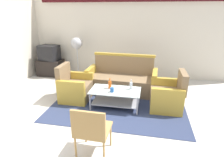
{
  "coord_description": "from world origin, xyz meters",
  "views": [
    {
      "loc": [
        0.56,
        -3.0,
        2.08
      ],
      "look_at": [
        -0.2,
        0.85,
        0.65
      ],
      "focal_mm": 30.45,
      "sensor_mm": 36.0,
      "label": 1
    }
  ],
  "objects_px": {
    "bottle_clear": "(131,86)",
    "cup": "(112,90)",
    "television": "(49,53)",
    "wicker_chair": "(91,128)",
    "couch": "(122,80)",
    "armchair_left": "(75,88)",
    "tv_stand": "(51,68)",
    "pedestal_fan": "(77,46)",
    "bottle_orange": "(110,85)",
    "armchair_right": "(167,96)",
    "coffee_table": "(115,96)"
  },
  "relations": [
    {
      "from": "bottle_clear",
      "to": "cup",
      "type": "bearing_deg",
      "value": -149.15
    },
    {
      "from": "television",
      "to": "wicker_chair",
      "type": "relative_size",
      "value": 0.79
    },
    {
      "from": "couch",
      "to": "armchair_left",
      "type": "relative_size",
      "value": 2.15
    },
    {
      "from": "couch",
      "to": "cup",
      "type": "distance_m",
      "value": 1.02
    },
    {
      "from": "cup",
      "to": "tv_stand",
      "type": "distance_m",
      "value": 3.1
    },
    {
      "from": "tv_stand",
      "to": "pedestal_fan",
      "type": "bearing_deg",
      "value": 3.03
    },
    {
      "from": "bottle_clear",
      "to": "bottle_orange",
      "type": "distance_m",
      "value": 0.47
    },
    {
      "from": "armchair_left",
      "to": "bottle_orange",
      "type": "height_order",
      "value": "armchair_left"
    },
    {
      "from": "cup",
      "to": "television",
      "type": "bearing_deg",
      "value": 142.45
    },
    {
      "from": "armchair_left",
      "to": "cup",
      "type": "height_order",
      "value": "armchair_left"
    },
    {
      "from": "armchair_right",
      "to": "armchair_left",
      "type": "bearing_deg",
      "value": 88.62
    },
    {
      "from": "bottle_clear",
      "to": "bottle_orange",
      "type": "bearing_deg",
      "value": -175.04
    },
    {
      "from": "bottle_clear",
      "to": "television",
      "type": "relative_size",
      "value": 0.34
    },
    {
      "from": "tv_stand",
      "to": "bottle_clear",
      "type": "bearing_deg",
      "value": -30.23
    },
    {
      "from": "bottle_clear",
      "to": "television",
      "type": "distance_m",
      "value": 3.29
    },
    {
      "from": "coffee_table",
      "to": "cup",
      "type": "bearing_deg",
      "value": -115.58
    },
    {
      "from": "cup",
      "to": "pedestal_fan",
      "type": "distance_m",
      "value": 2.51
    },
    {
      "from": "bottle_clear",
      "to": "wicker_chair",
      "type": "xyz_separation_m",
      "value": [
        -0.39,
        -1.71,
        -0.0
      ]
    },
    {
      "from": "cup",
      "to": "tv_stand",
      "type": "xyz_separation_m",
      "value": [
        -2.45,
        1.88,
        -0.2
      ]
    },
    {
      "from": "coffee_table",
      "to": "pedestal_fan",
      "type": "height_order",
      "value": "pedestal_fan"
    },
    {
      "from": "armchair_left",
      "to": "bottle_orange",
      "type": "relative_size",
      "value": 3.62
    },
    {
      "from": "pedestal_fan",
      "to": "couch",
      "type": "bearing_deg",
      "value": -30.27
    },
    {
      "from": "armchair_right",
      "to": "coffee_table",
      "type": "xyz_separation_m",
      "value": [
        -1.14,
        -0.17,
        -0.02
      ]
    },
    {
      "from": "armchair_right",
      "to": "tv_stand",
      "type": "xyz_separation_m",
      "value": [
        -3.64,
        1.6,
        -0.03
      ]
    },
    {
      "from": "pedestal_fan",
      "to": "armchair_left",
      "type": "bearing_deg",
      "value": -71.97
    },
    {
      "from": "bottle_orange",
      "to": "pedestal_fan",
      "type": "height_order",
      "value": "pedestal_fan"
    },
    {
      "from": "coffee_table",
      "to": "television",
      "type": "distance_m",
      "value": 3.11
    },
    {
      "from": "bottle_orange",
      "to": "cup",
      "type": "height_order",
      "value": "bottle_orange"
    },
    {
      "from": "armchair_left",
      "to": "bottle_orange",
      "type": "distance_m",
      "value": 0.93
    },
    {
      "from": "pedestal_fan",
      "to": "television",
      "type": "bearing_deg",
      "value": -177.12
    },
    {
      "from": "bottle_clear",
      "to": "bottle_orange",
      "type": "height_order",
      "value": "bottle_orange"
    },
    {
      "from": "bottle_clear",
      "to": "cup",
      "type": "relative_size",
      "value": 2.26
    },
    {
      "from": "armchair_right",
      "to": "wicker_chair",
      "type": "bearing_deg",
      "value": 145.56
    },
    {
      "from": "tv_stand",
      "to": "television",
      "type": "distance_m",
      "value": 0.5
    },
    {
      "from": "couch",
      "to": "armchair_right",
      "type": "bearing_deg",
      "value": 149.28
    },
    {
      "from": "armchair_left",
      "to": "cup",
      "type": "bearing_deg",
      "value": 71.85
    },
    {
      "from": "coffee_table",
      "to": "cup",
      "type": "relative_size",
      "value": 11.0
    },
    {
      "from": "bottle_clear",
      "to": "wicker_chair",
      "type": "height_order",
      "value": "wicker_chair"
    },
    {
      "from": "coffee_table",
      "to": "cup",
      "type": "height_order",
      "value": "cup"
    },
    {
      "from": "armchair_right",
      "to": "bottle_orange",
      "type": "bearing_deg",
      "value": 93.81
    },
    {
      "from": "cup",
      "to": "armchair_right",
      "type": "bearing_deg",
      "value": 13.39
    },
    {
      "from": "couch",
      "to": "wicker_chair",
      "type": "xyz_separation_m",
      "value": [
        -0.07,
        -2.5,
        0.18
      ]
    },
    {
      "from": "television",
      "to": "bottle_clear",
      "type": "bearing_deg",
      "value": 158.47
    },
    {
      "from": "bottle_orange",
      "to": "tv_stand",
      "type": "bearing_deg",
      "value": 144.41
    },
    {
      "from": "couch",
      "to": "bottle_orange",
      "type": "xyz_separation_m",
      "value": [
        -0.16,
        -0.82,
        0.18
      ]
    },
    {
      "from": "bottle_orange",
      "to": "cup",
      "type": "bearing_deg",
      "value": -65.49
    },
    {
      "from": "cup",
      "to": "wicker_chair",
      "type": "xyz_separation_m",
      "value": [
        -0.0,
        -1.49,
        0.03
      ]
    },
    {
      "from": "couch",
      "to": "armchair_right",
      "type": "relative_size",
      "value": 2.15
    },
    {
      "from": "television",
      "to": "wicker_chair",
      "type": "bearing_deg",
      "value": 134.71
    },
    {
      "from": "couch",
      "to": "pedestal_fan",
      "type": "distance_m",
      "value": 1.95
    }
  ]
}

